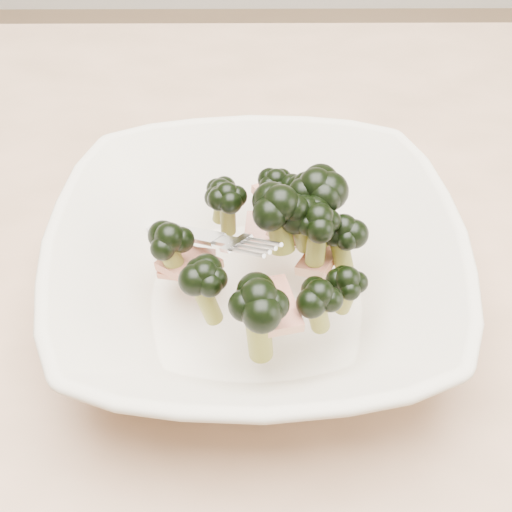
{
  "coord_description": "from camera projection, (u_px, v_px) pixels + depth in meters",
  "views": [
    {
      "loc": [
        0.04,
        -0.41,
        1.16
      ],
      "look_at": [
        0.04,
        -0.05,
        0.8
      ],
      "focal_mm": 50.0,
      "sensor_mm": 36.0,
      "label": 1
    }
  ],
  "objects": [
    {
      "name": "dining_table",
      "position": [
        208.0,
        335.0,
        0.64
      ],
      "size": [
        1.2,
        0.8,
        0.75
      ],
      "color": "tan",
      "rests_on": "ground"
    },
    {
      "name": "broccoli_dish",
      "position": [
        258.0,
        266.0,
        0.51
      ],
      "size": [
        0.3,
        0.3,
        0.12
      ],
      "color": "beige",
      "rests_on": "dining_table"
    }
  ]
}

